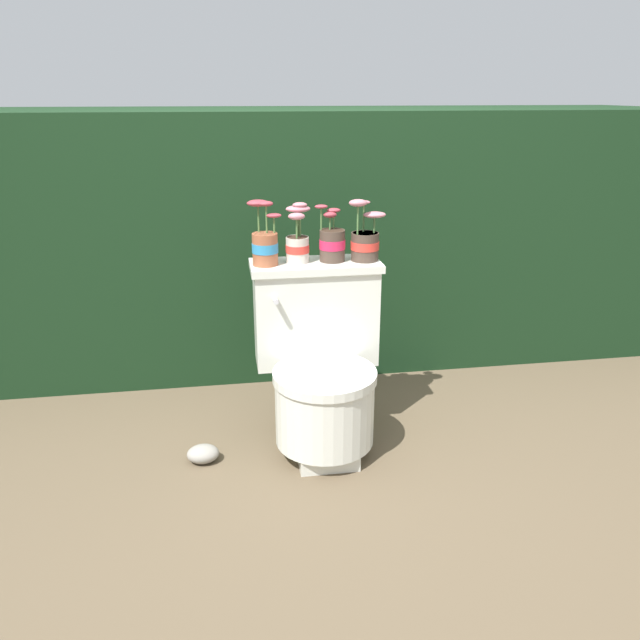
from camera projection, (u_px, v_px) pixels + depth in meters
The scene contains 8 objects.
ground_plane at pixel (335, 456), 2.48m from camera, with size 12.00×12.00×0.00m, color brown.
hedge_backdrop at pixel (296, 231), 3.42m from camera, with size 4.11×1.07×1.28m.
toilet at pixel (320, 364), 2.48m from camera, with size 0.52×0.54×0.73m.
potted_plant_left at pixel (265, 243), 2.40m from camera, with size 0.13×0.11×0.25m.
potted_plant_midleft at pixel (298, 241), 2.43m from camera, with size 0.10×0.10×0.23m.
potted_plant_middle at pixel (332, 242), 2.46m from camera, with size 0.12×0.10×0.22m.
potted_plant_midright at pixel (365, 241), 2.46m from camera, with size 0.15×0.11×0.25m.
garden_stone at pixel (203, 454), 2.43m from camera, with size 0.12×0.10×0.07m.
Camera 1 is at (-0.40, -2.11, 1.36)m, focal length 35.00 mm.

